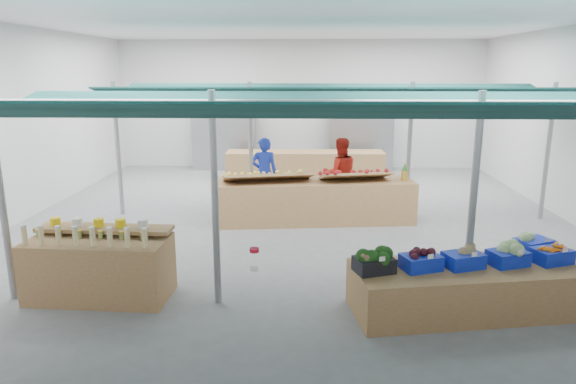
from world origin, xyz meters
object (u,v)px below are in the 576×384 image
Objects in this scene: fruit_counter at (315,201)px; vendor_right at (340,174)px; veg_counter at (473,288)px; vendor_left at (264,173)px; bottle_shelf at (100,265)px.

vendor_right is (0.60, 1.10, 0.40)m from fruit_counter.
vendor_right is (-1.53, 5.29, 0.53)m from veg_counter.
veg_counter is 1.95× the size of vendor_left.
bottle_shelf is 1.20× the size of vendor_right.
vendor_right is (1.80, 0.00, 0.00)m from vendor_left.
vendor_left is at bearing 131.44° from fruit_counter.
vendor_right reaches higher than veg_counter.
vendor_right is at bearing 173.95° from vendor_left.
bottle_shelf is 6.31m from vendor_right.
bottle_shelf is 1.20× the size of vendor_left.
fruit_counter is at bearing 55.34° from vendor_right.
vendor_right is at bearing 96.31° from veg_counter.
bottle_shelf is 5.31m from veg_counter.
fruit_counter is (3.17, 3.94, -0.02)m from bottle_shelf.
fruit_counter is (-2.13, 4.19, 0.13)m from veg_counter.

